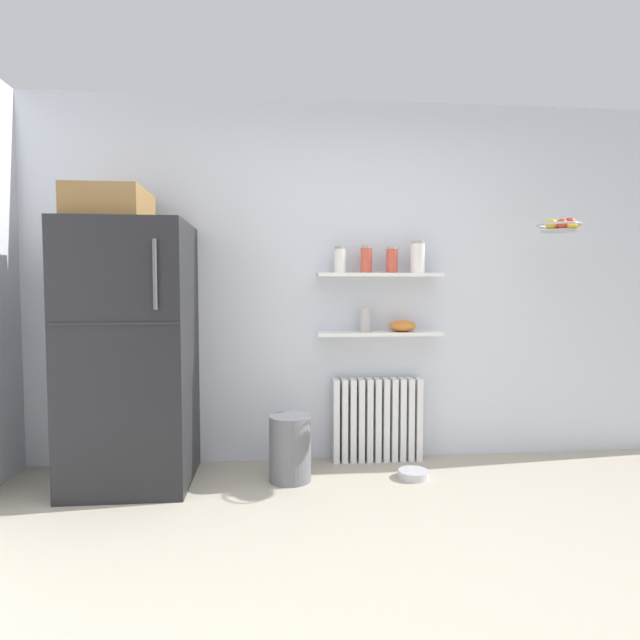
% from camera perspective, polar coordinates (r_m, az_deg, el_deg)
% --- Properties ---
extents(ground_plane, '(7.04, 7.04, 0.00)m').
position_cam_1_polar(ground_plane, '(2.60, 6.22, -25.33)').
color(ground_plane, '#B2A893').
extents(back_wall, '(7.04, 0.10, 2.60)m').
position_cam_1_polar(back_wall, '(3.81, 1.75, 4.16)').
color(back_wall, silver).
rests_on(back_wall, ground_plane).
extents(refrigerator, '(0.75, 0.75, 1.88)m').
position_cam_1_polar(refrigerator, '(3.52, -20.20, -2.81)').
color(refrigerator, black).
rests_on(refrigerator, ground_plane).
extents(radiator, '(0.65, 0.12, 0.60)m').
position_cam_1_polar(radiator, '(3.85, 6.34, -10.88)').
color(radiator, white).
rests_on(radiator, ground_plane).
extents(wall_shelf_lower, '(0.88, 0.22, 0.02)m').
position_cam_1_polar(wall_shelf_lower, '(3.71, 6.49, -1.49)').
color(wall_shelf_lower, white).
extents(wall_shelf_upper, '(0.88, 0.22, 0.02)m').
position_cam_1_polar(wall_shelf_upper, '(3.70, 6.53, 4.97)').
color(wall_shelf_upper, white).
extents(storage_jar_0, '(0.09, 0.09, 0.19)m').
position_cam_1_polar(storage_jar_0, '(3.66, 2.24, 6.65)').
color(storage_jar_0, silver).
rests_on(storage_jar_0, wall_shelf_upper).
extents(storage_jar_1, '(0.08, 0.08, 0.19)m').
position_cam_1_polar(storage_jar_1, '(3.69, 5.12, 6.66)').
color(storage_jar_1, '#C64C38').
rests_on(storage_jar_1, wall_shelf_upper).
extents(storage_jar_2, '(0.08, 0.08, 0.19)m').
position_cam_1_polar(storage_jar_2, '(3.72, 7.96, 6.58)').
color(storage_jar_2, '#C64C38').
rests_on(storage_jar_2, wall_shelf_upper).
extents(storage_jar_3, '(0.11, 0.11, 0.23)m').
position_cam_1_polar(storage_jar_3, '(3.77, 10.73, 6.80)').
color(storage_jar_3, silver).
rests_on(storage_jar_3, wall_shelf_upper).
extents(vase, '(0.09, 0.09, 0.17)m').
position_cam_1_polar(vase, '(3.69, 5.01, -0.02)').
color(vase, '#B2ADA8').
rests_on(vase, wall_shelf_lower).
extents(shelf_bowl, '(0.19, 0.19, 0.09)m').
position_cam_1_polar(shelf_bowl, '(3.75, 9.10, -0.62)').
color(shelf_bowl, orange).
rests_on(shelf_bowl, wall_shelf_lower).
extents(trash_bin, '(0.27, 0.27, 0.43)m').
position_cam_1_polar(trash_bin, '(3.47, -3.31, -13.94)').
color(trash_bin, slate).
rests_on(trash_bin, ground_plane).
extents(pet_food_bowl, '(0.20, 0.20, 0.05)m').
position_cam_1_polar(pet_food_bowl, '(3.62, 10.28, -16.40)').
color(pet_food_bowl, '#B7B7BC').
rests_on(pet_food_bowl, ground_plane).
extents(hanging_fruit_basket, '(0.28, 0.28, 0.09)m').
position_cam_1_polar(hanging_fruit_basket, '(3.86, 25.01, 9.44)').
color(hanging_fruit_basket, '#B2B2B7').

